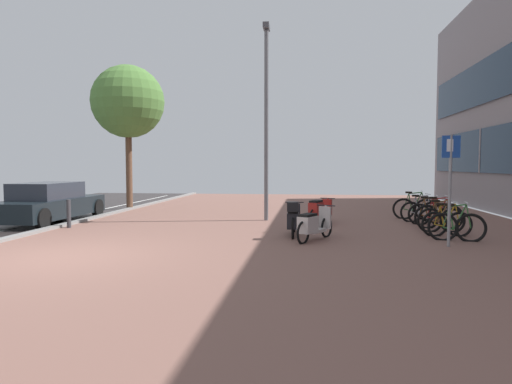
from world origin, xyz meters
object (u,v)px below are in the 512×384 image
at_px(bicycle_rack_02, 441,220).
at_px(bicycle_rack_01, 447,224).
at_px(scooter_mid, 313,225).
at_px(bollard_far, 69,214).
at_px(bicycle_rack_04, 430,214).
at_px(lamp_post, 266,114).
at_px(parked_car_near, 49,203).
at_px(street_tree, 128,102).
at_px(parking_sign, 450,178).
at_px(bicycle_rack_05, 421,212).
at_px(bicycle_rack_03, 439,216).
at_px(scooter_near, 293,219).
at_px(scooter_far, 319,211).
at_px(bicycle_rack_00, 457,227).
at_px(bicycle_rack_06, 414,209).

bearing_deg(bicycle_rack_02, bicycle_rack_01, -95.32).
relative_size(scooter_mid, bollard_far, 1.89).
xyz_separation_m(bicycle_rack_04, lamp_post, (-5.18, 0.57, 3.25)).
bearing_deg(parked_car_near, street_tree, 78.09).
bearing_deg(parking_sign, bicycle_rack_05, 83.92).
distance_m(bicycle_rack_03, bicycle_rack_05, 1.49).
bearing_deg(bicycle_rack_02, bicycle_rack_05, 90.26).
height_order(parked_car_near, lamp_post, lamp_post).
xyz_separation_m(bicycle_rack_03, bicycle_rack_04, (-0.06, 0.74, -0.02)).
relative_size(parked_car_near, parking_sign, 1.74).
height_order(bicycle_rack_05, scooter_near, scooter_near).
height_order(scooter_far, parked_car_near, parked_car_near).
relative_size(bicycle_rack_00, bicycle_rack_06, 0.94).
relative_size(bicycle_rack_02, parked_car_near, 0.30).
xyz_separation_m(bicycle_rack_03, bollard_far, (-10.92, -1.17, 0.07)).
distance_m(parking_sign, bollard_far, 10.51).
xyz_separation_m(parking_sign, street_tree, (-10.75, 7.52, 2.94)).
distance_m(bicycle_rack_06, street_tree, 12.15).
relative_size(scooter_near, street_tree, 0.29).
xyz_separation_m(scooter_mid, bollard_far, (-7.21, 1.45, 0.03)).
relative_size(bicycle_rack_00, street_tree, 0.22).
bearing_deg(bicycle_rack_04, parking_sign, -98.58).
bearing_deg(parked_car_near, bicycle_rack_04, 3.01).
distance_m(bicycle_rack_02, scooter_mid, 4.03).
relative_size(bicycle_rack_05, bicycle_rack_06, 0.93).
relative_size(bicycle_rack_01, bicycle_rack_05, 0.97).
xyz_separation_m(bicycle_rack_05, lamp_post, (-5.09, -0.16, 3.25)).
bearing_deg(scooter_near, scooter_mid, -53.72).
height_order(street_tree, bollard_far, street_tree).
xyz_separation_m(bicycle_rack_04, bollard_far, (-10.85, -1.91, 0.09)).
distance_m(bicycle_rack_02, bollard_far, 10.78).
height_order(bicycle_rack_01, scooter_near, scooter_near).
xyz_separation_m(bicycle_rack_04, scooter_mid, (-3.65, -3.35, 0.05)).
xyz_separation_m(bicycle_rack_01, bicycle_rack_04, (0.15, 2.22, 0.01)).
bearing_deg(bicycle_rack_03, bollard_far, -173.88).
bearing_deg(bicycle_rack_00, bollard_far, 174.43).
height_order(bicycle_rack_04, bollard_far, bicycle_rack_04).
relative_size(bicycle_rack_01, bicycle_rack_04, 1.02).
xyz_separation_m(parked_car_near, bollard_far, (1.39, -1.26, -0.19)).
relative_size(scooter_mid, parking_sign, 0.63).
xyz_separation_m(scooter_far, parked_car_near, (-8.81, -0.62, 0.21)).
height_order(bicycle_rack_04, bicycle_rack_06, bicycle_rack_06).
xyz_separation_m(bicycle_rack_04, parking_sign, (-0.57, -3.79, 1.22)).
bearing_deg(parked_car_near, parking_sign, -15.07).
xyz_separation_m(parking_sign, lamp_post, (-4.61, 4.36, 2.02)).
bearing_deg(bicycle_rack_01, parking_sign, -105.07).
xyz_separation_m(scooter_near, parked_car_near, (-8.10, 2.03, 0.17)).
bearing_deg(street_tree, scooter_far, -25.43).
relative_size(bicycle_rack_06, scooter_near, 0.82).
bearing_deg(parking_sign, bicycle_rack_02, 77.98).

